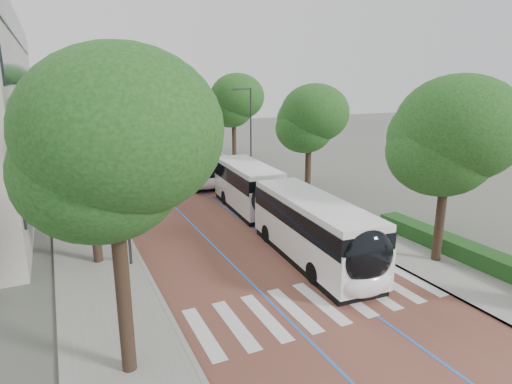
% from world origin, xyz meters
% --- Properties ---
extents(ground, '(160.00, 160.00, 0.00)m').
position_xyz_m(ground, '(0.00, 0.00, 0.00)').
color(ground, '#51544C').
rests_on(ground, ground).
extents(road, '(11.00, 140.00, 0.02)m').
position_xyz_m(road, '(0.00, 40.00, 0.01)').
color(road, brown).
rests_on(road, ground).
extents(sidewalk_left, '(4.00, 140.00, 0.12)m').
position_xyz_m(sidewalk_left, '(-7.50, 40.00, 0.06)').
color(sidewalk_left, gray).
rests_on(sidewalk_left, ground).
extents(sidewalk_right, '(4.00, 140.00, 0.12)m').
position_xyz_m(sidewalk_right, '(7.50, 40.00, 0.06)').
color(sidewalk_right, gray).
rests_on(sidewalk_right, ground).
extents(kerb_left, '(0.20, 140.00, 0.14)m').
position_xyz_m(kerb_left, '(-5.60, 40.00, 0.06)').
color(kerb_left, gray).
rests_on(kerb_left, ground).
extents(kerb_right, '(0.20, 140.00, 0.14)m').
position_xyz_m(kerb_right, '(5.60, 40.00, 0.06)').
color(kerb_right, gray).
rests_on(kerb_right, ground).
extents(zebra_crossing, '(10.55, 3.60, 0.01)m').
position_xyz_m(zebra_crossing, '(0.20, 1.00, 0.03)').
color(zebra_crossing, silver).
rests_on(zebra_crossing, ground).
extents(lane_line_left, '(0.12, 126.00, 0.01)m').
position_xyz_m(lane_line_left, '(-1.60, 40.00, 0.02)').
color(lane_line_left, blue).
rests_on(lane_line_left, road).
extents(lane_line_right, '(0.12, 126.00, 0.01)m').
position_xyz_m(lane_line_right, '(1.60, 40.00, 0.02)').
color(lane_line_right, blue).
rests_on(lane_line_right, road).
extents(hedge, '(1.20, 14.00, 0.80)m').
position_xyz_m(hedge, '(9.10, 0.00, 0.52)').
color(hedge, '#194819').
rests_on(hedge, sidewalk_right).
extents(streetlight_far, '(1.82, 0.20, 8.00)m').
position_xyz_m(streetlight_far, '(6.62, 22.00, 4.82)').
color(streetlight_far, '#313133').
rests_on(streetlight_far, sidewalk_right).
extents(lamp_post_left, '(0.14, 0.14, 8.00)m').
position_xyz_m(lamp_post_left, '(-6.10, 8.00, 4.12)').
color(lamp_post_left, '#313133').
rests_on(lamp_post_left, sidewalk_left).
extents(trees_left, '(6.40, 60.86, 10.26)m').
position_xyz_m(trees_left, '(-7.50, 26.56, 6.69)').
color(trees_left, black).
rests_on(trees_left, ground).
extents(trees_right, '(5.80, 47.80, 8.85)m').
position_xyz_m(trees_right, '(7.70, 22.61, 6.04)').
color(trees_right, black).
rests_on(trees_right, ground).
extents(lead_bus, '(3.90, 18.53, 3.20)m').
position_xyz_m(lead_bus, '(2.50, 8.61, 1.63)').
color(lead_bus, black).
rests_on(lead_bus, ground).
extents(bus_queued_0, '(2.90, 12.47, 3.20)m').
position_xyz_m(bus_queued_0, '(2.14, 25.04, 1.62)').
color(bus_queued_0, white).
rests_on(bus_queued_0, ground).
extents(bus_queued_1, '(2.80, 12.45, 3.20)m').
position_xyz_m(bus_queued_1, '(1.63, 38.47, 1.62)').
color(bus_queued_1, white).
rests_on(bus_queued_1, ground).
extents(bus_queued_2, '(3.32, 12.53, 3.20)m').
position_xyz_m(bus_queued_2, '(2.12, 50.43, 1.62)').
color(bus_queued_2, white).
rests_on(bus_queued_2, ground).
extents(bus_queued_3, '(2.78, 12.45, 3.20)m').
position_xyz_m(bus_queued_3, '(1.86, 64.30, 1.62)').
color(bus_queued_3, white).
rests_on(bus_queued_3, ground).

